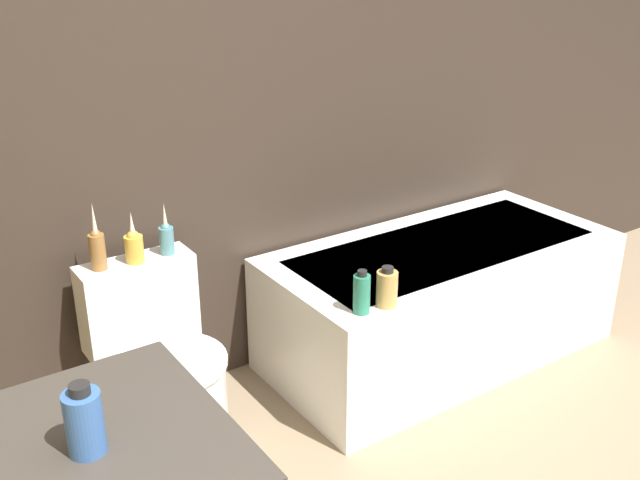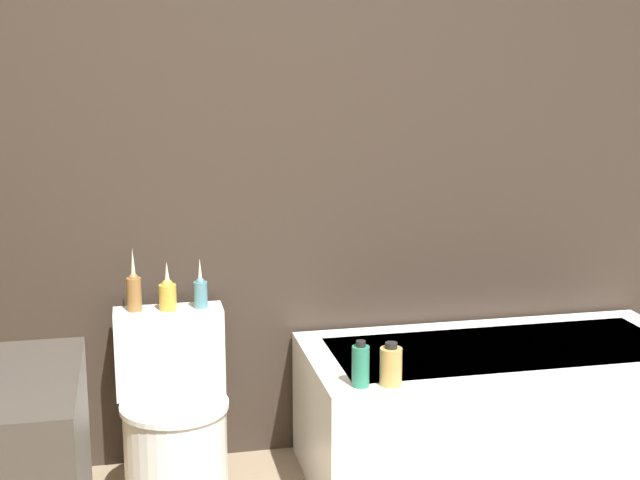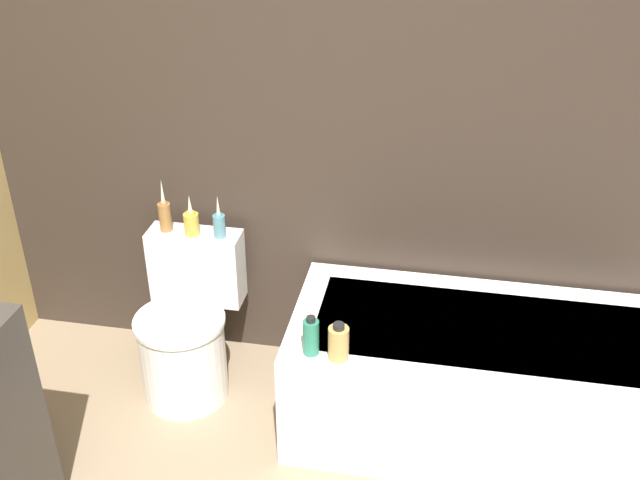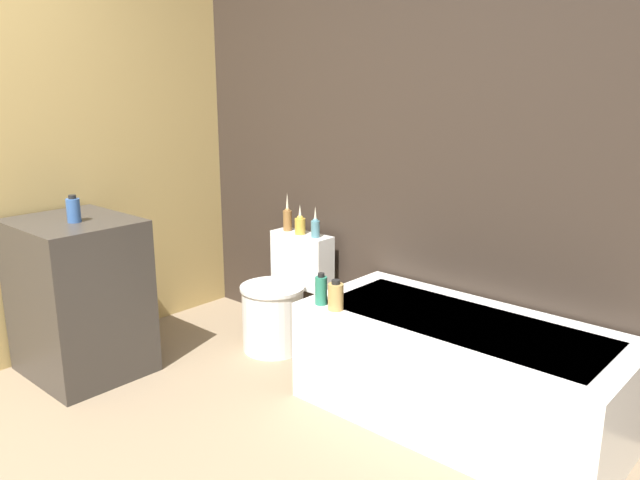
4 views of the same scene
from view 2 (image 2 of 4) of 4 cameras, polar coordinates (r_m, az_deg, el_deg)
wall_back_tiled at (r=3.51m, az=-2.26°, el=6.66°), size 6.40×0.06×2.60m
bathtub at (r=3.60m, az=11.44°, el=-10.56°), size 1.51×0.71×0.51m
toilet at (r=3.37m, az=-9.30°, el=-11.66°), size 0.41×0.53×0.67m
vase_gold at (r=3.39m, az=-11.82°, el=-3.16°), size 0.05×0.05×0.24m
vase_silver at (r=3.38m, az=-9.72°, el=-3.40°), size 0.07×0.07×0.19m
vase_bronze at (r=3.39m, az=-7.66°, el=-3.27°), size 0.05×0.05×0.19m
shampoo_bottle_tall at (r=3.04m, az=2.61°, el=-8.03°), size 0.06×0.06×0.16m
shampoo_bottle_short at (r=3.06m, az=4.56°, el=-8.02°), size 0.08×0.08×0.15m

